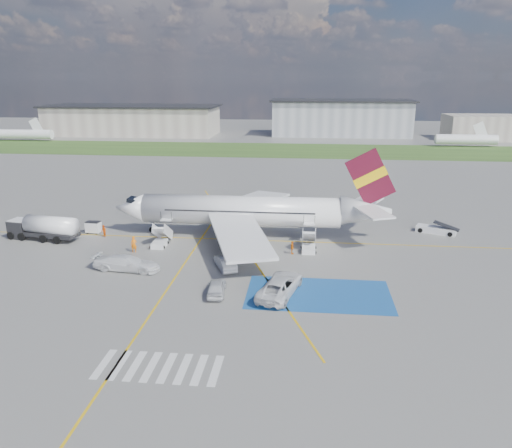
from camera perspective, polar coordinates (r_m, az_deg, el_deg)
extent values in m
plane|color=#60605E|center=(53.75, -3.68, -5.81)|extent=(400.00, 400.00, 0.00)
cube|color=#2D4C1E|center=(145.69, 2.53, 8.45)|extent=(400.00, 30.00, 0.01)
cube|color=gold|center=(64.88, -1.94, -1.81)|extent=(120.00, 0.20, 0.01)
cube|color=gold|center=(46.04, -12.02, -10.15)|extent=(0.20, 60.00, 0.01)
cube|color=gold|center=(64.88, -1.94, -1.81)|extent=(20.71, 56.45, 0.01)
cube|color=#174A8C|center=(49.42, 7.16, -7.98)|extent=(14.00, 8.00, 0.01)
cube|color=silver|center=(39.84, -17.02, -15.05)|extent=(0.60, 4.00, 0.01)
cube|color=silver|center=(39.42, -15.35, -15.27)|extent=(0.60, 4.00, 0.01)
cube|color=silver|center=(39.03, -13.64, -15.48)|extent=(0.60, 4.00, 0.01)
cube|color=silver|center=(38.68, -11.90, -15.68)|extent=(0.60, 4.00, 0.01)
cube|color=silver|center=(38.35, -10.13, -15.87)|extent=(0.60, 4.00, 0.01)
cube|color=silver|center=(38.07, -8.32, -16.04)|extent=(0.60, 4.00, 0.01)
cube|color=silver|center=(37.82, -6.48, -16.21)|extent=(0.60, 4.00, 0.01)
cube|color=silver|center=(37.60, -4.62, -16.36)|extent=(0.60, 4.00, 0.01)
cube|color=gray|center=(190.57, -13.86, 11.41)|extent=(60.00, 22.00, 10.00)
cube|color=gray|center=(184.92, 9.66, 11.81)|extent=(48.00, 18.00, 12.00)
cube|color=gray|center=(189.78, 26.82, 9.82)|extent=(40.00, 16.00, 8.00)
cylinder|color=silver|center=(65.81, -1.74, 1.54)|extent=(26.00, 3.90, 3.90)
cone|color=silver|center=(69.37, -14.12, 1.83)|extent=(4.00, 3.90, 3.90)
cube|color=black|center=(68.92, -13.71, 2.66)|extent=(1.67, 1.90, 0.82)
cone|color=silver|center=(65.60, 12.44, 1.47)|extent=(6.50, 3.90, 3.90)
cube|color=silver|center=(57.76, -1.86, -1.22)|extent=(9.86, 15.95, 1.40)
cube|color=silver|center=(74.02, -0.09, 2.76)|extent=(9.86, 15.95, 1.40)
cylinder|color=#38383A|center=(61.06, -2.41, -1.62)|extent=(3.40, 2.10, 2.10)
cylinder|color=#38383A|center=(71.69, -1.13, 1.15)|extent=(3.40, 2.10, 2.10)
cube|color=#510D1F|center=(64.66, 12.94, 5.23)|extent=(6.62, 0.30, 7.45)
cube|color=yellow|center=(64.66, 12.94, 5.23)|extent=(4.36, 0.40, 3.08)
cube|color=silver|center=(62.43, 13.33, 1.31)|extent=(4.73, 5.95, 0.49)
cube|color=silver|center=(68.58, 12.69, 2.71)|extent=(4.73, 5.95, 0.49)
cube|color=black|center=(63.84, -1.97, 1.40)|extent=(19.50, 0.04, 0.18)
cube|color=black|center=(67.60, -1.52, 2.26)|extent=(19.50, 0.04, 0.18)
cube|color=silver|center=(64.40, -10.62, -0.88)|extent=(1.40, 3.73, 2.32)
cube|color=silver|center=(65.85, -10.21, 0.48)|extent=(1.40, 1.00, 0.12)
cylinder|color=black|center=(65.90, -10.82, 0.96)|extent=(0.06, 0.06, 1.10)
cylinder|color=black|center=(65.51, -9.65, 0.93)|extent=(0.06, 0.06, 1.10)
cube|color=silver|center=(63.28, -10.97, -2.26)|extent=(1.60, 2.40, 0.70)
cube|color=silver|center=(61.83, 6.07, -1.42)|extent=(1.40, 3.73, 2.32)
cube|color=silver|center=(63.33, 6.10, 0.01)|extent=(1.40, 1.00, 0.12)
cylinder|color=black|center=(63.18, 5.48, 0.51)|extent=(0.06, 0.06, 1.10)
cylinder|color=black|center=(63.19, 6.75, 0.47)|extent=(0.06, 0.06, 1.10)
cube|color=silver|center=(60.66, 6.03, -2.87)|extent=(1.60, 2.40, 0.70)
cube|color=black|center=(72.48, -25.32, -0.49)|extent=(2.69, 2.69, 2.34)
cylinder|color=silver|center=(69.28, -22.38, -0.12)|extent=(7.22, 3.43, 2.34)
cube|color=black|center=(69.60, -22.27, -1.05)|extent=(7.22, 3.43, 0.51)
cube|color=silver|center=(70.92, -18.09, -0.34)|extent=(2.05, 1.36, 1.36)
cube|color=black|center=(70.72, -18.14, 0.22)|extent=(1.94, 1.25, 0.12)
cube|color=silver|center=(71.80, 19.88, -0.64)|extent=(5.37, 3.52, 0.85)
cube|color=black|center=(71.44, 20.94, -0.21)|extent=(3.57, 2.45, 0.95)
imported|color=#B2B4B9|center=(48.92, -4.54, -7.23)|extent=(2.10, 4.43, 1.46)
imported|color=#A7A8AE|center=(55.10, -3.52, -4.40)|extent=(3.30, 4.82, 1.50)
imported|color=silver|center=(48.82, 2.81, -6.69)|extent=(4.28, 6.70, 2.32)
imported|color=silver|center=(56.30, -14.59, -4.08)|extent=(5.79, 2.81, 2.19)
imported|color=orange|center=(61.77, -13.78, -2.29)|extent=(0.78, 0.57, 1.97)
imported|color=#E7550C|center=(68.75, -17.01, -0.78)|extent=(0.99, 0.97, 1.61)
imported|color=orange|center=(59.61, 4.16, -2.71)|extent=(0.40, 0.94, 1.60)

